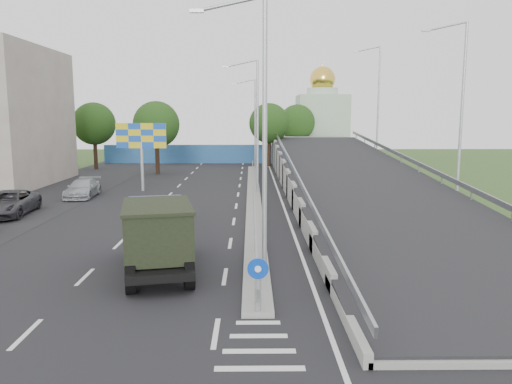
{
  "coord_description": "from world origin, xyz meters",
  "views": [
    {
      "loc": [
        -0.21,
        -12.23,
        6.06
      ],
      "look_at": [
        0.06,
        13.05,
        2.2
      ],
      "focal_mm": 35.0,
      "sensor_mm": 36.0,
      "label": 1
    }
  ],
  "objects_px": {
    "lamp_post_near": "(260,123)",
    "lamp_post_far": "(253,118)",
    "lamp_post_mid": "(255,119)",
    "sign_bollard": "(258,285)",
    "parked_car_c": "(8,203)",
    "billboard": "(141,140)",
    "church": "(322,121)",
    "dump_truck": "(157,232)",
    "parked_car_d": "(83,188)"
  },
  "relations": [
    {
      "from": "dump_truck",
      "to": "parked_car_d",
      "type": "bearing_deg",
      "value": 104.44
    },
    {
      "from": "lamp_post_near",
      "to": "church",
      "type": "bearing_deg",
      "value": 79.62
    },
    {
      "from": "sign_bollard",
      "to": "lamp_post_near",
      "type": "relative_size",
      "value": 0.17
    },
    {
      "from": "dump_truck",
      "to": "lamp_post_near",
      "type": "bearing_deg",
      "value": -24.65
    },
    {
      "from": "parked_car_c",
      "to": "billboard",
      "type": "bearing_deg",
      "value": 53.59
    },
    {
      "from": "lamp_post_near",
      "to": "church",
      "type": "xyz_separation_m",
      "value": [
        9.89,
        54.0,
        -0.5
      ]
    },
    {
      "from": "sign_bollard",
      "to": "parked_car_d",
      "type": "height_order",
      "value": "sign_bollard"
    },
    {
      "from": "sign_bollard",
      "to": "lamp_post_mid",
      "type": "distance_m",
      "value": 24.3
    },
    {
      "from": "lamp_post_far",
      "to": "church",
      "type": "relative_size",
      "value": 0.73
    },
    {
      "from": "sign_bollard",
      "to": "lamp_post_far",
      "type": "bearing_deg",
      "value": 89.86
    },
    {
      "from": "church",
      "to": "dump_truck",
      "type": "bearing_deg",
      "value": -104.65
    },
    {
      "from": "lamp_post_near",
      "to": "billboard",
      "type": "bearing_deg",
      "value": 112.49
    },
    {
      "from": "lamp_post_mid",
      "to": "lamp_post_far",
      "type": "height_order",
      "value": "same"
    },
    {
      "from": "lamp_post_far",
      "to": "sign_bollard",
      "type": "bearing_deg",
      "value": -90.14
    },
    {
      "from": "church",
      "to": "parked_car_d",
      "type": "xyz_separation_m",
      "value": [
        -22.84,
        -35.11,
        -4.62
      ]
    },
    {
      "from": "lamp_post_mid",
      "to": "parked_car_c",
      "type": "height_order",
      "value": "lamp_post_mid"
    },
    {
      "from": "lamp_post_mid",
      "to": "church",
      "type": "distance_m",
      "value": 35.41
    },
    {
      "from": "billboard",
      "to": "parked_car_c",
      "type": "bearing_deg",
      "value": -121.44
    },
    {
      "from": "sign_bollard",
      "to": "lamp_post_mid",
      "type": "relative_size",
      "value": 0.17
    },
    {
      "from": "church",
      "to": "dump_truck",
      "type": "height_order",
      "value": "church"
    },
    {
      "from": "lamp_post_near",
      "to": "lamp_post_far",
      "type": "height_order",
      "value": "same"
    },
    {
      "from": "church",
      "to": "dump_truck",
      "type": "relative_size",
      "value": 2.06
    },
    {
      "from": "lamp_post_near",
      "to": "parked_car_d",
      "type": "bearing_deg",
      "value": 124.42
    },
    {
      "from": "billboard",
      "to": "parked_car_d",
      "type": "bearing_deg",
      "value": -140.96
    },
    {
      "from": "billboard",
      "to": "parked_car_c",
      "type": "height_order",
      "value": "billboard"
    },
    {
      "from": "lamp_post_mid",
      "to": "lamp_post_far",
      "type": "xyz_separation_m",
      "value": [
        0.0,
        20.0,
        0.0
      ]
    },
    {
      "from": "lamp_post_mid",
      "to": "dump_truck",
      "type": "distance_m",
      "value": 19.98
    },
    {
      "from": "lamp_post_near",
      "to": "parked_car_c",
      "type": "relative_size",
      "value": 1.85
    },
    {
      "from": "sign_bollard",
      "to": "dump_truck",
      "type": "distance_m",
      "value": 6.13
    },
    {
      "from": "sign_bollard",
      "to": "lamp_post_mid",
      "type": "height_order",
      "value": "lamp_post_mid"
    },
    {
      "from": "church",
      "to": "sign_bollard",
      "type": "bearing_deg",
      "value": -99.81
    },
    {
      "from": "sign_bollard",
      "to": "parked_car_c",
      "type": "xyz_separation_m",
      "value": [
        -15.1,
        15.85,
        -0.28
      ]
    },
    {
      "from": "sign_bollard",
      "to": "lamp_post_mid",
      "type": "bearing_deg",
      "value": 89.74
    },
    {
      "from": "lamp_post_near",
      "to": "lamp_post_far",
      "type": "relative_size",
      "value": 1.0
    },
    {
      "from": "parked_car_d",
      "to": "lamp_post_mid",
      "type": "bearing_deg",
      "value": 2.09
    },
    {
      "from": "lamp_post_far",
      "to": "parked_car_c",
      "type": "relative_size",
      "value": 1.85
    },
    {
      "from": "lamp_post_far",
      "to": "church",
      "type": "bearing_deg",
      "value": 54.76
    },
    {
      "from": "lamp_post_near",
      "to": "dump_truck",
      "type": "distance_m",
      "value": 5.9
    },
    {
      "from": "lamp_post_mid",
      "to": "church",
      "type": "bearing_deg",
      "value": 73.78
    },
    {
      "from": "lamp_post_near",
      "to": "lamp_post_mid",
      "type": "xyz_separation_m",
      "value": [
        0.0,
        20.0,
        0.0
      ]
    },
    {
      "from": "lamp_post_near",
      "to": "lamp_post_mid",
      "type": "height_order",
      "value": "same"
    },
    {
      "from": "parked_car_c",
      "to": "sign_bollard",
      "type": "bearing_deg",
      "value": -51.35
    },
    {
      "from": "lamp_post_near",
      "to": "billboard",
      "type": "relative_size",
      "value": 1.83
    },
    {
      "from": "billboard",
      "to": "church",
      "type": "bearing_deg",
      "value": 59.3
    },
    {
      "from": "lamp_post_mid",
      "to": "parked_car_c",
      "type": "bearing_deg",
      "value": -152.32
    },
    {
      "from": "lamp_post_far",
      "to": "dump_truck",
      "type": "bearing_deg",
      "value": -95.83
    },
    {
      "from": "parked_car_c",
      "to": "parked_car_d",
      "type": "height_order",
      "value": "parked_car_c"
    },
    {
      "from": "lamp_post_near",
      "to": "billboard",
      "type": "height_order",
      "value": "lamp_post_near"
    },
    {
      "from": "lamp_post_mid",
      "to": "dump_truck",
      "type": "bearing_deg",
      "value": -101.8
    },
    {
      "from": "dump_truck",
      "to": "church",
      "type": "bearing_deg",
      "value": 63.33
    }
  ]
}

